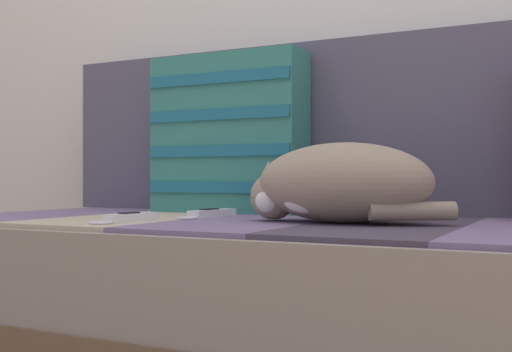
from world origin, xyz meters
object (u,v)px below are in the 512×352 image
couch (326,302)px  game_remote_near (130,218)px  throw_pillow_striped (228,134)px  sleeping_cat (337,184)px  game_remote_far (210,213)px

couch → game_remote_near: game_remote_near is taller
throw_pillow_striped → sleeping_cat: (0.41, -0.27, -0.14)m
game_remote_near → couch: bearing=31.8°
game_remote_near → sleeping_cat: bearing=22.1°
couch → sleeping_cat: (0.05, -0.06, 0.26)m
throw_pillow_striped → sleeping_cat: throw_pillow_striped is taller
game_remote_near → game_remote_far: bearing=73.5°
throw_pillow_striped → game_remote_far: (0.07, -0.21, -0.21)m
sleeping_cat → couch: bearing=128.5°
sleeping_cat → game_remote_far: bearing=170.3°
sleeping_cat → game_remote_near: sleeping_cat is taller
couch → game_remote_far: 0.36m
sleeping_cat → throw_pillow_striped: bearing=147.3°
couch → game_remote_far: size_ratio=9.52×
throw_pillow_striped → game_remote_near: (-0.00, -0.44, -0.21)m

